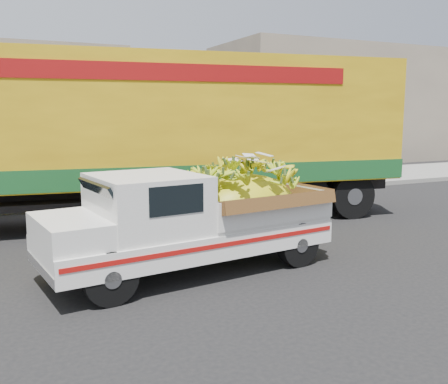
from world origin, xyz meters
name	(u,v)px	position (x,y,z in m)	size (l,w,h in m)	color
ground	(239,257)	(0.00, 0.00, 0.00)	(100.00, 100.00, 0.00)	black
curb	(145,201)	(0.00, 5.91, 0.07)	(60.00, 0.25, 0.15)	gray
sidewalk	(127,191)	(0.00, 8.01, 0.07)	(60.00, 4.00, 0.14)	gray
building_right	(344,105)	(14.00, 14.91, 3.00)	(14.00, 6.00, 6.00)	gray
pickup_truck	(209,216)	(-0.73, -0.35, 0.87)	(4.77, 2.25, 1.61)	black
semi_trailer	(151,131)	(-0.52, 3.46, 2.12)	(12.05, 4.08, 3.80)	black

